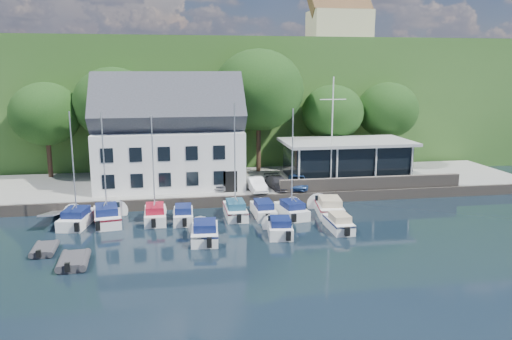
% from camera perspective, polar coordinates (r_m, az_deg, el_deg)
% --- Properties ---
extents(ground, '(180.00, 180.00, 0.00)m').
position_cam_1_polar(ground, '(35.60, 1.87, -8.81)').
color(ground, black).
rests_on(ground, ground).
extents(quay, '(60.00, 13.00, 1.00)m').
position_cam_1_polar(quay, '(52.02, -1.94, -1.68)').
color(quay, gray).
rests_on(quay, ground).
extents(quay_face, '(60.00, 0.30, 1.00)m').
position_cam_1_polar(quay_face, '(45.78, -0.85, -3.51)').
color(quay_face, '#63594F').
rests_on(quay_face, ground).
extents(hillside, '(160.00, 75.00, 16.00)m').
position_cam_1_polar(hillside, '(95.05, -5.59, 8.82)').
color(hillside, '#2C521F').
rests_on(hillside, ground).
extents(field_patch, '(50.00, 30.00, 0.30)m').
position_cam_1_polar(field_patch, '(103.82, -1.47, 13.59)').
color(field_patch, '#556532').
rests_on(field_patch, hillside).
extents(farmhouse, '(10.40, 7.00, 8.20)m').
position_cam_1_polar(farmhouse, '(89.77, 9.49, 16.30)').
color(farmhouse, beige).
rests_on(farmhouse, hillside).
extents(harbor_building, '(14.40, 8.20, 8.70)m').
position_cam_1_polar(harbor_building, '(49.71, -9.86, 3.23)').
color(harbor_building, white).
rests_on(harbor_building, quay).
extents(club_pavilion, '(13.20, 7.20, 4.10)m').
position_cam_1_polar(club_pavilion, '(52.65, 10.22, 1.14)').
color(club_pavilion, black).
rests_on(club_pavilion, quay).
extents(seawall, '(18.00, 0.50, 1.20)m').
position_cam_1_polar(seawall, '(49.09, 13.06, -1.46)').
color(seawall, '#63594F').
rests_on(seawall, quay).
extents(gangway, '(1.20, 6.00, 1.40)m').
position_cam_1_polar(gangway, '(44.59, -21.98, -5.44)').
color(gangway, silver).
rests_on(gangway, ground).
extents(car_silver, '(2.03, 3.57, 1.15)m').
position_cam_1_polar(car_silver, '(48.12, -4.05, -1.48)').
color(car_silver, '#B3B3B8').
rests_on(car_silver, quay).
extents(car_white, '(1.68, 4.04, 1.30)m').
position_cam_1_polar(car_white, '(47.17, -0.01, -1.61)').
color(car_white, silver).
rests_on(car_white, quay).
extents(car_dgrey, '(2.30, 4.29, 1.18)m').
position_cam_1_polar(car_dgrey, '(48.09, 2.50, -1.44)').
color(car_dgrey, '#2D2D32').
rests_on(car_dgrey, quay).
extents(car_blue, '(2.63, 4.25, 1.36)m').
position_cam_1_polar(car_blue, '(48.42, 4.84, -1.28)').
color(car_blue, '#2C4D88').
rests_on(car_blue, quay).
extents(flagpole, '(2.55, 0.20, 10.63)m').
position_cam_1_polar(flagpole, '(48.45, 8.68, 4.21)').
color(flagpole, white).
rests_on(flagpole, quay).
extents(tree_0, '(7.34, 7.34, 10.03)m').
position_cam_1_polar(tree_0, '(56.97, -22.76, 4.22)').
color(tree_0, black).
rests_on(tree_0, quay).
extents(tree_1, '(8.47, 8.47, 11.57)m').
position_cam_1_polar(tree_1, '(55.72, -15.89, 5.33)').
color(tree_1, black).
rests_on(tree_1, quay).
extents(tree_2, '(7.31, 7.31, 9.99)m').
position_cam_1_polar(tree_2, '(55.04, -7.20, 4.77)').
color(tree_2, black).
rests_on(tree_2, quay).
extents(tree_3, '(9.90, 9.90, 13.53)m').
position_cam_1_polar(tree_3, '(55.44, 0.30, 6.75)').
color(tree_3, black).
rests_on(tree_3, quay).
extents(tree_4, '(7.03, 7.03, 9.61)m').
position_cam_1_polar(tree_4, '(57.80, 8.70, 4.86)').
color(tree_4, black).
rests_on(tree_4, quay).
extents(tree_5, '(7.20, 7.20, 9.83)m').
position_cam_1_polar(tree_5, '(60.82, 14.71, 5.05)').
color(tree_5, black).
rests_on(tree_5, quay).
extents(boat_r1_0, '(3.11, 6.35, 8.77)m').
position_cam_1_polar(boat_r1_0, '(41.84, -20.13, -0.19)').
color(boat_r1_0, white).
rests_on(boat_r1_0, ground).
extents(boat_r1_1, '(3.21, 6.92, 9.36)m').
position_cam_1_polar(boat_r1_1, '(41.57, -16.96, 0.36)').
color(boat_r1_1, white).
rests_on(boat_r1_1, ground).
extents(boat_r1_2, '(2.02, 5.99, 8.81)m').
position_cam_1_polar(boat_r1_2, '(41.16, -11.66, 0.13)').
color(boat_r1_2, white).
rests_on(boat_r1_2, ground).
extents(boat_r1_3, '(1.85, 5.18, 1.40)m').
position_cam_1_polar(boat_r1_3, '(41.57, -8.31, -4.90)').
color(boat_r1_3, white).
rests_on(boat_r1_3, ground).
extents(boat_r1_4, '(1.85, 6.17, 8.76)m').
position_cam_1_polar(boat_r1_4, '(41.61, -2.43, 0.45)').
color(boat_r1_4, white).
rests_on(boat_r1_4, ground).
extents(boat_r1_5, '(1.86, 5.98, 1.39)m').
position_cam_1_polar(boat_r1_5, '(42.60, 0.83, -4.38)').
color(boat_r1_5, white).
rests_on(boat_r1_5, ground).
extents(boat_r1_6, '(2.81, 6.03, 8.43)m').
position_cam_1_polar(boat_r1_6, '(41.88, 4.16, 0.26)').
color(boat_r1_6, white).
rests_on(boat_r1_6, ground).
extents(boat_r1_7, '(3.13, 6.72, 1.52)m').
position_cam_1_polar(boat_r1_7, '(43.61, 8.33, -4.04)').
color(boat_r1_7, white).
rests_on(boat_r1_7, ground).
extents(boat_r2_2, '(2.51, 5.81, 1.49)m').
position_cam_1_polar(boat_r2_2, '(36.95, -5.88, -6.88)').
color(boat_r2_2, white).
rests_on(boat_r2_2, ground).
extents(boat_r2_3, '(2.49, 5.07, 1.38)m').
position_cam_1_polar(boat_r2_3, '(37.95, 2.74, -6.41)').
color(boat_r2_3, white).
rests_on(boat_r2_3, ground).
extents(boat_r2_4, '(1.67, 5.21, 1.36)m').
position_cam_1_polar(boat_r2_4, '(39.55, 9.43, -5.82)').
color(boat_r2_4, white).
rests_on(boat_r2_4, ground).
extents(dinghy_0, '(1.78, 2.83, 0.64)m').
position_cam_1_polar(dinghy_0, '(37.39, -23.03, -8.22)').
color(dinghy_0, '#353439').
rests_on(dinghy_0, ground).
extents(dinghy_1, '(2.14, 3.37, 0.76)m').
position_cam_1_polar(dinghy_1, '(34.40, -20.12, -9.60)').
color(dinghy_1, '#353439').
rests_on(dinghy_1, ground).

